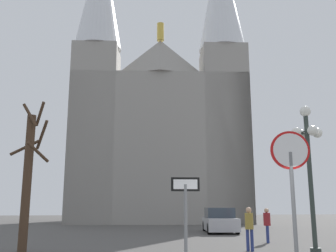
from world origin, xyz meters
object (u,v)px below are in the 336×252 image
one_way_arrow_sign (186,218)px  bare_tree (28,175)px  pedestrian_walking (267,222)px  cathedral (160,126)px  stop_sign (292,178)px  pedestrian_standing (249,224)px  street_lamp (309,157)px  parked_car_near_silver (220,221)px

one_way_arrow_sign → bare_tree: bearing=123.1°
one_way_arrow_sign → pedestrian_walking: (5.49, 9.59, -0.52)m
cathedral → stop_sign: bearing=-91.0°
one_way_arrow_sign → pedestrian_standing: size_ratio=1.40×
one_way_arrow_sign → pedestrian_standing: 7.56m
bare_tree → pedestrian_walking: size_ratio=3.71×
street_lamp → cathedral: bearing=95.8°
parked_car_near_silver → pedestrian_walking: 6.85m
stop_sign → one_way_arrow_sign: (-2.08, 0.57, -0.79)m
cathedral → stop_sign: size_ratio=9.56×
cathedral → pedestrian_walking: size_ratio=19.61×
pedestrian_walking → pedestrian_standing: (-1.88, -2.97, 0.05)m
bare_tree → pedestrian_standing: 8.76m
stop_sign → bare_tree: size_ratio=0.55×
one_way_arrow_sign → pedestrian_walking: 11.07m
parked_car_near_silver → street_lamp: bearing=-88.9°
stop_sign → parked_car_near_silver: bearing=80.1°
bare_tree → pedestrian_walking: 10.77m
one_way_arrow_sign → parked_car_near_silver: 17.20m
one_way_arrow_sign → pedestrian_walking: size_ratio=1.46×
cathedral → parked_car_near_silver: (2.40, -14.18, -8.98)m
one_way_arrow_sign → bare_tree: (-4.90, 7.51, 1.39)m
stop_sign → one_way_arrow_sign: 2.30m
one_way_arrow_sign → street_lamp: size_ratio=0.44×
bare_tree → stop_sign: bearing=-49.2°
cathedral → parked_car_near_silver: cathedral is taller
pedestrian_walking → cathedral: bearing=97.7°
one_way_arrow_sign → pedestrian_walking: bearing=60.2°
bare_tree → parked_car_near_silver: bearing=41.9°
street_lamp → pedestrian_standing: bearing=131.8°
stop_sign → pedestrian_standing: size_ratio=1.97×
one_way_arrow_sign → stop_sign: bearing=-15.2°
cathedral → pedestrian_walking: (2.85, -21.02, -8.75)m
stop_sign → parked_car_near_silver: stop_sign is taller
cathedral → pedestrian_standing: cathedral is taller
parked_car_near_silver → pedestrian_walking: bearing=-86.2°
pedestrian_walking → one_way_arrow_sign: bearing=-119.8°
one_way_arrow_sign → parked_car_near_silver: (5.03, 16.43, -0.75)m
cathedral → pedestrian_walking: 22.95m
street_lamp → parked_car_near_silver: bearing=91.1°
one_way_arrow_sign → bare_tree: bare_tree is taller
one_way_arrow_sign → bare_tree: size_ratio=0.39×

